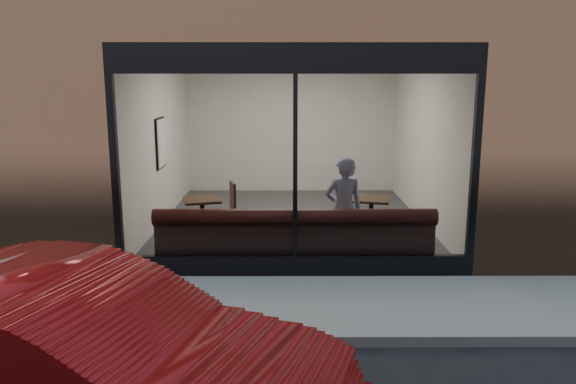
{
  "coord_description": "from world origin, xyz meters",
  "views": [
    {
      "loc": [
        -0.13,
        -5.48,
        2.77
      ],
      "look_at": [
        -0.1,
        2.4,
        1.14
      ],
      "focal_mm": 35.0,
      "sensor_mm": 36.0,
      "label": 1
    }
  ],
  "objects_px": {
    "cafe_table_right": "(371,199)",
    "parked_car": "(72,365)",
    "cafe_chair_left": "(223,222)",
    "cafe_table_left": "(202,200)",
    "banquette": "(295,252)",
    "person": "(344,209)"
  },
  "relations": [
    {
      "from": "person",
      "to": "parked_car",
      "type": "bearing_deg",
      "value": 51.71
    },
    {
      "from": "cafe_table_right",
      "to": "parked_car",
      "type": "distance_m",
      "value": 6.21
    },
    {
      "from": "cafe_chair_left",
      "to": "parked_car",
      "type": "height_order",
      "value": "parked_car"
    },
    {
      "from": "banquette",
      "to": "cafe_table_left",
      "type": "xyz_separation_m",
      "value": [
        -1.53,
        1.23,
        0.52
      ]
    },
    {
      "from": "cafe_table_right",
      "to": "parked_car",
      "type": "xyz_separation_m",
      "value": [
        -3.01,
        -5.43,
        -0.05
      ]
    },
    {
      "from": "banquette",
      "to": "cafe_chair_left",
      "type": "bearing_deg",
      "value": 126.95
    },
    {
      "from": "cafe_chair_left",
      "to": "cafe_table_right",
      "type": "bearing_deg",
      "value": 155.32
    },
    {
      "from": "banquette",
      "to": "cafe_table_right",
      "type": "height_order",
      "value": "cafe_table_right"
    },
    {
      "from": "cafe_table_left",
      "to": "parked_car",
      "type": "distance_m",
      "value": 5.39
    },
    {
      "from": "banquette",
      "to": "person",
      "type": "bearing_deg",
      "value": 21.62
    },
    {
      "from": "parked_car",
      "to": "cafe_table_left",
      "type": "bearing_deg",
      "value": 14.9
    },
    {
      "from": "cafe_table_left",
      "to": "person",
      "type": "bearing_deg",
      "value": -22.25
    },
    {
      "from": "cafe_table_right",
      "to": "cafe_chair_left",
      "type": "relative_size",
      "value": 1.5
    },
    {
      "from": "banquette",
      "to": "cafe_table_right",
      "type": "xyz_separation_m",
      "value": [
        1.31,
        1.27,
        0.52
      ]
    },
    {
      "from": "banquette",
      "to": "cafe_chair_left",
      "type": "relative_size",
      "value": 9.93
    },
    {
      "from": "person",
      "to": "cafe_table_left",
      "type": "xyz_separation_m",
      "value": [
        -2.28,
        0.93,
        -0.06
      ]
    },
    {
      "from": "cafe_table_left",
      "to": "cafe_table_right",
      "type": "xyz_separation_m",
      "value": [
        2.85,
        0.04,
        0.0
      ]
    },
    {
      "from": "cafe_chair_left",
      "to": "parked_car",
      "type": "xyz_separation_m",
      "value": [
        -0.46,
        -5.81,
        0.45
      ]
    },
    {
      "from": "cafe_table_left",
      "to": "banquette",
      "type": "bearing_deg",
      "value": -38.65
    },
    {
      "from": "banquette",
      "to": "parked_car",
      "type": "relative_size",
      "value": 0.95
    },
    {
      "from": "banquette",
      "to": "cafe_table_left",
      "type": "bearing_deg",
      "value": 141.35
    },
    {
      "from": "banquette",
      "to": "cafe_chair_left",
      "type": "xyz_separation_m",
      "value": [
        -1.24,
        1.65,
        0.01
      ]
    }
  ]
}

